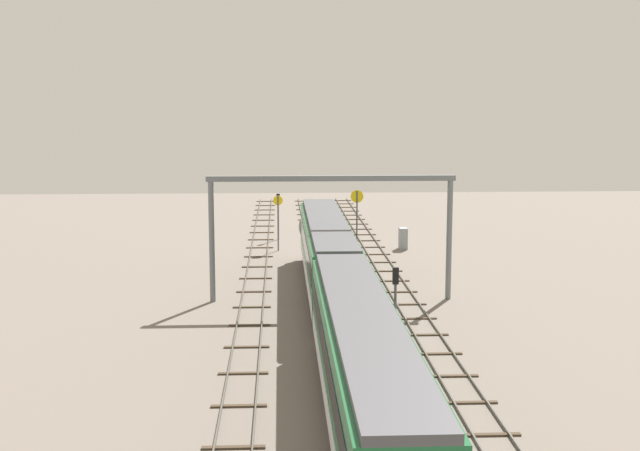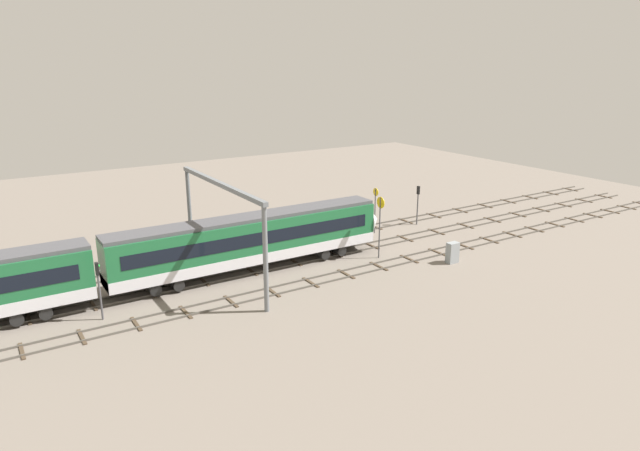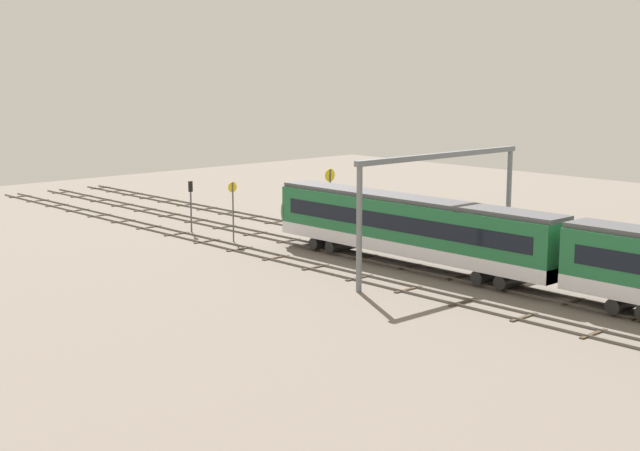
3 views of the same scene
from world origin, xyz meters
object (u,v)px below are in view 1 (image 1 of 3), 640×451
at_px(train, 339,293).
at_px(signal_light_trackside_departure, 278,210).
at_px(overhead_gantry, 331,208).
at_px(signal_light_trackside_approach, 395,294).
at_px(speed_sign_mid_trackside, 278,216).
at_px(speed_sign_near_foreground, 357,214).
at_px(relay_cabinet, 403,238).

bearing_deg(train, signal_light_trackside_departure, 5.64).
bearing_deg(overhead_gantry, signal_light_trackside_approach, -165.02).
height_order(speed_sign_mid_trackside, signal_light_trackside_departure, speed_sign_mid_trackside).
bearing_deg(speed_sign_mid_trackside, train, -173.17).
relative_size(speed_sign_near_foreground, signal_light_trackside_approach, 1.36).
xyz_separation_m(speed_sign_mid_trackside, relay_cabinet, (0.27, -10.96, -2.13)).
relative_size(overhead_gantry, relay_cabinet, 8.51).
xyz_separation_m(overhead_gantry, signal_light_trackside_approach, (-10.32, -2.76, -3.27)).
relative_size(speed_sign_near_foreground, speed_sign_mid_trackside, 1.19).
relative_size(train, speed_sign_near_foreground, 8.77).
distance_m(speed_sign_mid_trackside, signal_light_trackside_departure, 5.89).
bearing_deg(overhead_gantry, signal_light_trackside_departure, 8.12).
distance_m(speed_sign_mid_trackside, relay_cabinet, 11.17).
bearing_deg(overhead_gantry, train, 179.04).
xyz_separation_m(train, speed_sign_mid_trackside, (27.70, 3.32, 0.41)).
distance_m(train, signal_light_trackside_approach, 3.10).
bearing_deg(speed_sign_near_foreground, signal_light_trackside_approach, 179.53).
height_order(speed_sign_near_foreground, speed_sign_mid_trackside, speed_sign_near_foreground).
height_order(signal_light_trackside_approach, signal_light_trackside_departure, signal_light_trackside_departure).
distance_m(overhead_gantry, relay_cabinet, 20.78).
bearing_deg(signal_light_trackside_departure, overhead_gantry, -171.88).
bearing_deg(overhead_gantry, relay_cabinet, -21.82).
xyz_separation_m(speed_sign_near_foreground, signal_light_trackside_departure, (10.36, 6.43, -0.96)).
xyz_separation_m(train, relay_cabinet, (27.97, -7.64, -1.72)).
height_order(overhead_gantry, signal_light_trackside_departure, overhead_gantry).
bearing_deg(signal_light_trackside_approach, relay_cabinet, -9.25).
bearing_deg(signal_light_trackside_approach, signal_light_trackside_departure, 10.20).
xyz_separation_m(speed_sign_mid_trackside, signal_light_trackside_departure, (5.89, -0.00, -0.22)).
bearing_deg(signal_light_trackside_approach, speed_sign_near_foreground, -0.47).
bearing_deg(signal_light_trackside_departure, signal_light_trackside_approach, -169.80).
relative_size(overhead_gantry, signal_light_trackside_departure, 3.69).
relative_size(signal_light_trackside_approach, relay_cabinet, 2.25).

